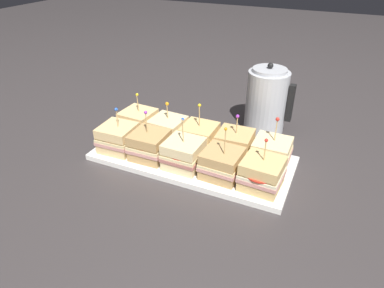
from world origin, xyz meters
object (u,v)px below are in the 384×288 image
at_px(sandwich_back_far_left, 139,122).
at_px(sandwich_front_far_left, 118,138).
at_px(sandwich_front_left, 150,145).
at_px(sandwich_back_left, 168,130).
at_px(sandwich_back_far_right, 271,153).
at_px(sandwich_front_right, 222,163).
at_px(sandwich_back_right, 235,144).
at_px(sandwich_front_center, 183,154).
at_px(sandwich_back_center, 199,137).
at_px(sandwich_front_far_right, 262,174).
at_px(serving_platter, 192,158).
at_px(kettle_steel, 267,101).

bearing_deg(sandwich_back_far_left, sandwich_front_far_left, -90.35).
distance_m(sandwich_front_left, sandwich_back_left, 0.12).
xyz_separation_m(sandwich_front_far_left, sandwich_back_far_left, (0.00, 0.12, 0.00)).
relative_size(sandwich_front_left, sandwich_back_far_right, 1.01).
bearing_deg(sandwich_front_right, sandwich_back_right, 90.86).
bearing_deg(sandwich_back_right, sandwich_front_center, -135.11).
bearing_deg(sandwich_back_center, sandwich_front_center, -91.00).
bearing_deg(sandwich_front_far_right, sandwich_front_left, 179.45).
xyz_separation_m(sandwich_back_far_left, sandwich_back_center, (0.24, -0.00, -0.00)).
distance_m(sandwich_front_left, sandwich_front_right, 0.24).
bearing_deg(sandwich_front_center, sandwich_back_far_right, 26.54).
distance_m(sandwich_front_far_right, sandwich_back_far_right, 0.12).
relative_size(sandwich_back_far_left, sandwich_back_center, 0.95).
distance_m(sandwich_front_center, sandwich_back_left, 0.17).
height_order(sandwich_front_right, sandwich_back_right, sandwich_front_right).
height_order(sandwich_front_far_left, sandwich_front_center, sandwich_front_center).
bearing_deg(serving_platter, sandwich_front_center, -92.04).
bearing_deg(sandwich_front_center, sandwich_back_center, 89.00).
relative_size(sandwich_front_left, sandwich_front_far_right, 1.04).
height_order(sandwich_front_left, kettle_steel, kettle_steel).
bearing_deg(sandwich_front_left, sandwich_front_right, 0.17).
distance_m(sandwich_front_right, sandwich_back_left, 0.27).
bearing_deg(serving_platter, sandwich_back_right, 27.31).
height_order(serving_platter, sandwich_back_left, sandwich_back_left).
distance_m(sandwich_front_far_left, sandwich_back_center, 0.26).
xyz_separation_m(sandwich_back_right, kettle_steel, (0.04, 0.24, 0.06)).
bearing_deg(sandwich_back_far_left, serving_platter, -14.54).
xyz_separation_m(sandwich_front_center, sandwich_back_right, (0.12, 0.12, -0.00)).
height_order(sandwich_front_far_left, sandwich_back_far_left, sandwich_back_far_left).
bearing_deg(sandwich_front_far_left, sandwich_back_center, 26.78).
relative_size(sandwich_front_far_left, kettle_steel, 0.59).
xyz_separation_m(sandwich_front_far_left, sandwich_back_left, (0.12, 0.12, -0.00)).
bearing_deg(sandwich_back_center, serving_platter, -89.92).
height_order(sandwich_back_far_left, sandwich_back_right, sandwich_back_far_left).
xyz_separation_m(sandwich_front_right, sandwich_back_far_left, (-0.36, 0.12, 0.00)).
height_order(sandwich_front_center, sandwich_back_left, sandwich_front_center).
distance_m(sandwich_front_right, sandwich_back_center, 0.17).
bearing_deg(sandwich_back_far_right, sandwich_back_center, -179.45).
height_order(sandwich_front_far_left, sandwich_back_right, sandwich_front_far_left).
distance_m(sandwich_front_far_right, kettle_steel, 0.38).
xyz_separation_m(sandwich_back_far_left, sandwich_back_far_right, (0.47, -0.00, -0.00)).
xyz_separation_m(sandwich_front_far_left, sandwich_back_right, (0.36, 0.12, -0.00)).
height_order(sandwich_front_far_left, sandwich_front_left, sandwich_front_left).
distance_m(sandwich_front_left, sandwich_back_far_left, 0.17).
bearing_deg(sandwich_back_far_left, sandwich_front_right, -18.39).
distance_m(sandwich_back_left, sandwich_back_center, 0.12).
distance_m(sandwich_front_center, kettle_steel, 0.40).
relative_size(sandwich_front_left, sandwich_front_center, 0.96).
bearing_deg(sandwich_front_left, sandwich_back_far_right, 18.37).
relative_size(sandwich_front_far_left, sandwich_front_far_right, 0.99).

